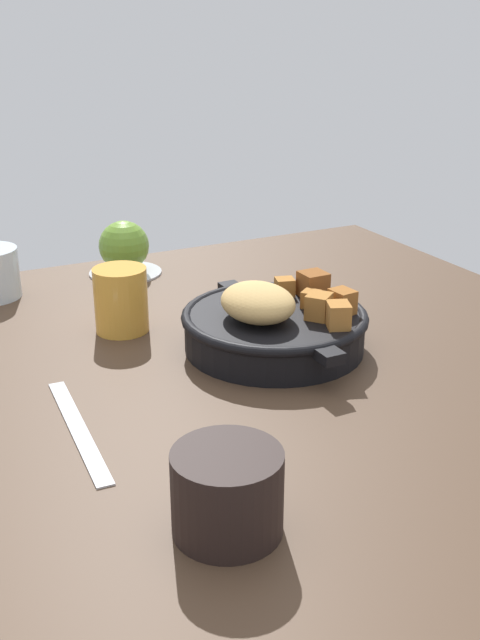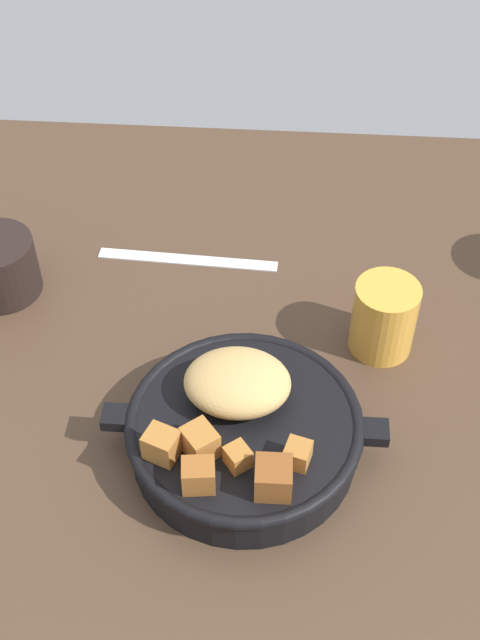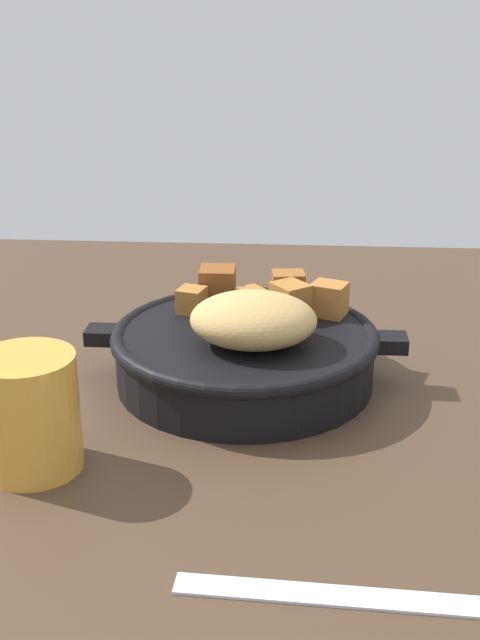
{
  "view_description": "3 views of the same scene",
  "coord_description": "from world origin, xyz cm",
  "views": [
    {
      "loc": [
        -66.22,
        34.05,
        36.38
      ],
      "look_at": [
        1.59,
        0.04,
        5.81
      ],
      "focal_mm": 42.81,
      "sensor_mm": 36.0,
      "label": 1
    },
    {
      "loc": [
        7.64,
        -51.26,
        64.58
      ],
      "look_at": [
        3.82,
        2.89,
        8.0
      ],
      "focal_mm": 46.97,
      "sensor_mm": 36.0,
      "label": 2
    },
    {
      "loc": [
        1.06,
        53.28,
        28.65
      ],
      "look_at": [
        4.87,
        -0.92,
        7.36
      ],
      "focal_mm": 44.96,
      "sensor_mm": 36.0,
      "label": 3
    }
  ],
  "objects": [
    {
      "name": "juice_glass_amber",
      "position": [
        17.99,
        8.04,
        4.01
      ],
      "size": [
        6.53,
        6.53,
        8.02
      ],
      "primitive_type": "cylinder",
      "color": "gold",
      "rests_on": "ground_plane"
    },
    {
      "name": "saucer_plate",
      "position": [
        39.04,
        0.56,
        0.3
      ],
      "size": [
        10.86,
        10.86,
        0.6
      ],
      "primitive_type": "cylinder",
      "color": "#B7BABF",
      "rests_on": "ground_plane"
    },
    {
      "name": "butter_knife",
      "position": [
        -3.39,
        19.6,
        0.18
      ],
      "size": [
        20.74,
        2.6,
        0.36
      ],
      "primitive_type": "cube",
      "rotation": [
        0.0,
        0.0,
        -0.05
      ],
      "color": "silver",
      "rests_on": "ground_plane"
    },
    {
      "name": "red_apple",
      "position": [
        39.04,
        0.56,
        4.33
      ],
      "size": [
        7.45,
        7.45,
        7.45
      ],
      "primitive_type": "sphere",
      "color": "olive",
      "rests_on": "saucer_plate"
    },
    {
      "name": "ground_plane",
      "position": [
        0.0,
        0.0,
        -1.2
      ],
      "size": [
        94.38,
        93.5,
        2.4
      ],
      "primitive_type": "cube",
      "color": "#473323"
    },
    {
      "name": "cast_iron_skillet",
      "position": [
        4.7,
        -5.95,
        3.16
      ],
      "size": [
        25.86,
        21.59,
        8.48
      ],
      "color": "black",
      "rests_on": "ground_plane"
    },
    {
      "name": "coffee_mug_dark",
      "position": [
        -23.17,
        13.52,
        3.35
      ],
      "size": [
        8.46,
        8.46,
        6.69
      ],
      "primitive_type": "cylinder",
      "color": "black",
      "rests_on": "ground_plane"
    }
  ]
}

